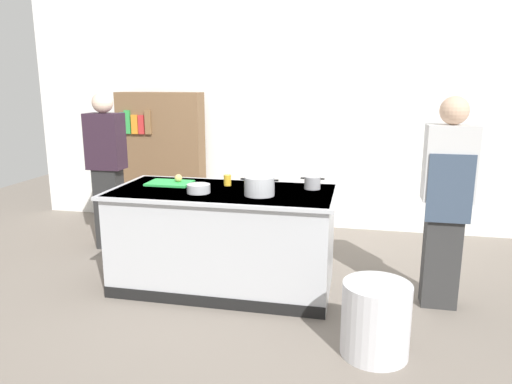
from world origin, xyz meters
TOP-DOWN VIEW (x-y plane):
  - ground_plane at (0.00, 0.00)m, footprint 10.00×10.00m
  - back_wall at (0.00, 2.10)m, footprint 6.40×0.12m
  - counter_island at (0.00, -0.00)m, footprint 1.98×0.98m
  - cutting_board at (-0.55, 0.14)m, footprint 0.40×0.28m
  - onion at (-0.48, 0.16)m, footprint 0.07×0.07m
  - stock_pot at (0.35, -0.13)m, footprint 0.32×0.25m
  - sauce_pan at (0.76, 0.22)m, footprint 0.21×0.14m
  - mixing_bowl at (-0.18, -0.15)m, footprint 0.20×0.20m
  - juice_cup at (-0.01, 0.19)m, footprint 0.07×0.07m
  - trash_bin at (1.31, -0.87)m, footprint 0.46×0.46m
  - person_chef at (1.85, 0.01)m, footprint 0.38×0.25m
  - person_guest at (-1.53, 0.75)m, footprint 0.38×0.24m
  - bookshelf at (-1.35, 1.80)m, footprint 1.10×0.31m

SIDE VIEW (x-z plane):
  - ground_plane at x=0.00m, z-range 0.00..0.00m
  - trash_bin at x=1.31m, z-range 0.00..0.51m
  - counter_island at x=0.00m, z-range 0.02..0.92m
  - bookshelf at x=-1.35m, z-range 0.00..1.70m
  - cutting_board at x=-0.55m, z-range 0.90..0.92m
  - person_guest at x=-1.53m, z-range 0.05..1.77m
  - person_chef at x=1.85m, z-range 0.05..1.77m
  - mixing_bowl at x=-0.18m, z-range 0.90..0.97m
  - juice_cup at x=-0.01m, z-range 0.90..1.00m
  - sauce_pan at x=0.76m, z-range 0.90..1.01m
  - onion at x=-0.48m, z-range 0.92..0.99m
  - stock_pot at x=0.35m, z-range 0.90..1.06m
  - back_wall at x=0.00m, z-range 0.00..3.00m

